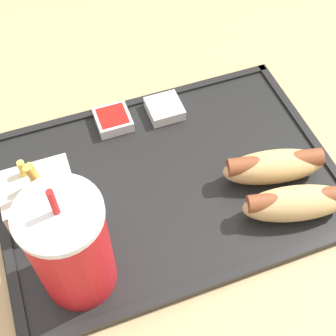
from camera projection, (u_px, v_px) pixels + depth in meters
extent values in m
plane|color=#ADA393|center=(166.00, 336.00, 1.28)|extent=(8.00, 8.00, 0.00)
cube|color=tan|center=(165.00, 283.00, 0.97)|extent=(1.16, 1.08, 0.77)
cube|color=black|center=(168.00, 183.00, 0.64)|extent=(0.46, 0.32, 0.01)
cube|color=black|center=(134.00, 102.00, 0.72)|extent=(0.46, 0.01, 0.00)
cube|color=black|center=(213.00, 281.00, 0.55)|extent=(0.46, 0.01, 0.00)
cube|color=black|center=(310.00, 137.00, 0.68)|extent=(0.01, 0.32, 0.00)
cube|color=black|center=(4.00, 230.00, 0.59)|extent=(0.01, 0.32, 0.00)
cylinder|color=red|center=(72.00, 250.00, 0.50)|extent=(0.09, 0.09, 0.15)
cylinder|color=white|center=(58.00, 214.00, 0.44)|extent=(0.09, 0.09, 0.01)
cylinder|color=red|center=(53.00, 202.00, 0.42)|extent=(0.01, 0.01, 0.03)
ellipsoid|color=#DBB270|center=(296.00, 203.00, 0.59)|extent=(0.15, 0.08, 0.05)
cylinder|color=brown|center=(298.00, 199.00, 0.58)|extent=(0.13, 0.05, 0.02)
ellipsoid|color=#DBB270|center=(273.00, 167.00, 0.62)|extent=(0.14, 0.07, 0.05)
cylinder|color=brown|center=(275.00, 162.00, 0.62)|extent=(0.13, 0.05, 0.02)
cube|color=silver|center=(40.00, 196.00, 0.59)|extent=(0.09, 0.07, 0.06)
cylinder|color=#E5C14C|center=(40.00, 185.00, 0.55)|extent=(0.02, 0.02, 0.08)
cylinder|color=#E5C14C|center=(40.00, 181.00, 0.57)|extent=(0.02, 0.01, 0.07)
cylinder|color=#E5C14C|center=(35.00, 183.00, 0.56)|extent=(0.02, 0.02, 0.07)
cylinder|color=#E5C14C|center=(37.00, 182.00, 0.57)|extent=(0.01, 0.01, 0.07)
cylinder|color=#E5C14C|center=(26.00, 178.00, 0.58)|extent=(0.01, 0.01, 0.06)
cube|color=silver|center=(165.00, 109.00, 0.71)|extent=(0.05, 0.05, 0.02)
cube|color=white|center=(165.00, 105.00, 0.70)|extent=(0.04, 0.04, 0.00)
cube|color=silver|center=(113.00, 120.00, 0.69)|extent=(0.05, 0.05, 0.02)
cube|color=#B21914|center=(113.00, 116.00, 0.69)|extent=(0.04, 0.04, 0.00)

